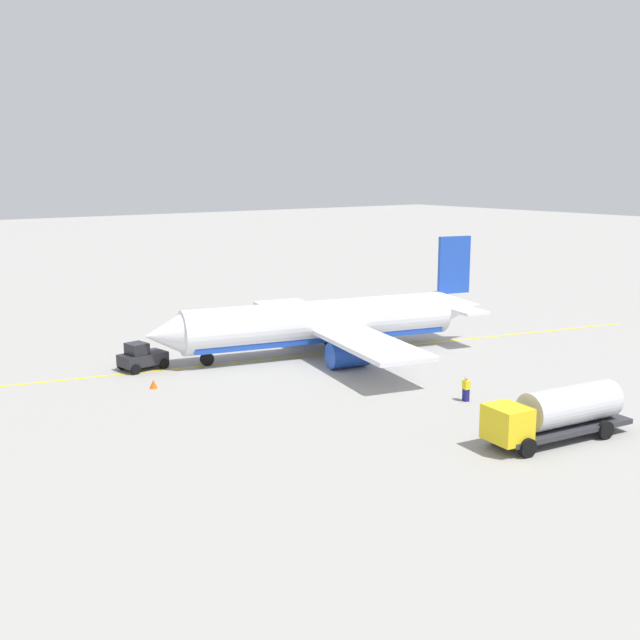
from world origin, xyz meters
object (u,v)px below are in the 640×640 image
Objects in this scene: pushback_tug at (142,357)px; safety_cone_nose at (153,384)px; airplane at (325,323)px; fuel_tanker at (557,412)px; refueling_worker at (466,389)px.

safety_cone_nose is at bearing 74.58° from pushback_tug.
airplane reaches higher than safety_cone_nose.
airplane is at bearing -175.80° from safety_cone_nose.
fuel_tanker reaches higher than safety_cone_nose.
airplane reaches higher than fuel_tanker.
safety_cone_nose is (1.54, 5.57, -0.68)m from pushback_tug.
pushback_tug is 25.65m from refueling_worker.
refueling_worker is at bearing -100.12° from fuel_tanker.
airplane is 16.93m from refueling_worker.
safety_cone_nose is (16.45, 1.21, -2.33)m from airplane.
refueling_worker is (-1.53, -8.60, -0.90)m from fuel_tanker.
pushback_tug is 5.82m from safety_cone_nose.
pushback_tug is at bearing -55.69° from refueling_worker.
airplane reaches higher than pushback_tug.
safety_cone_nose is (15.99, -15.62, -0.49)m from refueling_worker.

